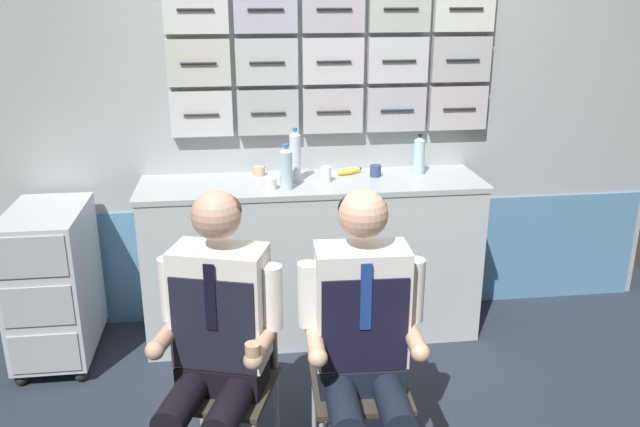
{
  "coord_description": "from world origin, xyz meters",
  "views": [
    {
      "loc": [
        -0.6,
        -2.54,
        2.02
      ],
      "look_at": [
        -0.24,
        0.18,
        1.08
      ],
      "focal_mm": 36.99,
      "sensor_mm": 36.0,
      "label": 1
    }
  ],
  "objects": [
    {
      "name": "sparkling_bottle_green",
      "position": [
        -0.27,
        1.11,
        1.11
      ],
      "size": [
        0.06,
        0.06,
        0.31
      ],
      "color": "silver",
      "rests_on": "galley_counter"
    },
    {
      "name": "snack_banana",
      "position": [
        0.06,
        1.21,
        0.98
      ],
      "size": [
        0.17,
        0.1,
        0.04
      ],
      "color": "yellow",
      "rests_on": "galley_counter"
    },
    {
      "name": "folding_chair_right",
      "position": [
        -0.12,
        -0.09,
        0.51
      ],
      "size": [
        0.41,
        0.42,
        0.83
      ],
      "color": "#A8AAAF",
      "rests_on": "ground"
    },
    {
      "name": "galley_counter",
      "position": [
        -0.17,
        1.09,
        0.48
      ],
      "size": [
        1.99,
        0.53,
        0.96
      ],
      "color": "#B5C0C4",
      "rests_on": "ground"
    },
    {
      "name": "espresso_cup_small",
      "position": [
        -0.42,
        0.97,
        0.99
      ],
      "size": [
        0.07,
        0.07,
        0.06
      ],
      "color": "silver",
      "rests_on": "galley_counter"
    },
    {
      "name": "galley_bulkhead",
      "position": [
        -0.0,
        1.37,
        1.11
      ],
      "size": [
        4.2,
        0.14,
        2.15
      ],
      "color": "#A1AAAF",
      "rests_on": "ground"
    },
    {
      "name": "service_trolley",
      "position": [
        -1.64,
        0.96,
        0.48
      ],
      "size": [
        0.4,
        0.65,
        0.89
      ],
      "color": "black",
      "rests_on": "ground"
    },
    {
      "name": "paper_cup_blue",
      "position": [
        -0.47,
        1.26,
        0.99
      ],
      "size": [
        0.07,
        0.07,
        0.06
      ],
      "color": "tan",
      "rests_on": "galley_counter"
    },
    {
      "name": "paper_cup_tan",
      "position": [
        -0.1,
        1.08,
        1.01
      ],
      "size": [
        0.06,
        0.06,
        0.09
      ],
      "color": "silver",
      "rests_on": "galley_counter"
    },
    {
      "name": "coffee_cup_spare",
      "position": [
        0.21,
        1.15,
        1.0
      ],
      "size": [
        0.06,
        0.06,
        0.07
      ],
      "color": "navy",
      "rests_on": "galley_counter"
    },
    {
      "name": "crew_member_left",
      "position": [
        -0.71,
        -0.17,
        0.71
      ],
      "size": [
        0.54,
        0.7,
        1.28
      ],
      "color": "black",
      "rests_on": "ground"
    },
    {
      "name": "water_bottle_blue_cap",
      "position": [
        0.48,
        1.18,
        1.08
      ],
      "size": [
        0.07,
        0.07,
        0.25
      ],
      "color": "#ACD8E3",
      "rests_on": "galley_counter"
    },
    {
      "name": "water_bottle_short",
      "position": [
        -0.33,
        0.96,
        1.08
      ],
      "size": [
        0.07,
        0.07,
        0.25
      ],
      "color": "#ACD2DA",
      "rests_on": "galley_counter"
    },
    {
      "name": "folding_chair_left",
      "position": [
        -0.66,
        -0.02,
        0.51
      ],
      "size": [
        0.5,
        0.5,
        0.83
      ],
      "color": "#A8AAAF",
      "rests_on": "ground"
    },
    {
      "name": "crew_member_right",
      "position": [
        -0.12,
        -0.24,
        0.71
      ],
      "size": [
        0.52,
        0.64,
        1.29
      ],
      "color": "black",
      "rests_on": "ground"
    }
  ]
}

